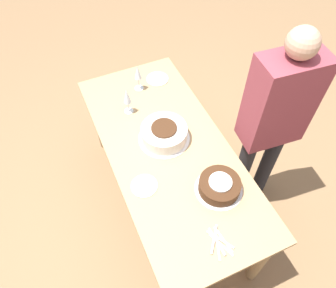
{
  "coord_description": "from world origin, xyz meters",
  "views": [
    {
      "loc": [
        -1.19,
        0.53,
        2.53
      ],
      "look_at": [
        0.0,
        0.0,
        0.82
      ],
      "focal_mm": 35.0,
      "sensor_mm": 36.0,
      "label": 1
    }
  ],
  "objects_px": {
    "cake_front_chocolate": "(219,186)",
    "person_cutting": "(275,116)",
    "wine_glass_far": "(138,73)",
    "cake_center_white": "(164,133)",
    "wine_glass_near": "(127,97)"
  },
  "relations": [
    {
      "from": "cake_front_chocolate",
      "to": "wine_glass_far",
      "type": "relative_size",
      "value": 1.34
    },
    {
      "from": "cake_front_chocolate",
      "to": "person_cutting",
      "type": "distance_m",
      "value": 0.58
    },
    {
      "from": "person_cutting",
      "to": "cake_front_chocolate",
      "type": "bearing_deg",
      "value": 29.75
    },
    {
      "from": "cake_center_white",
      "to": "wine_glass_far",
      "type": "bearing_deg",
      "value": -2.19
    },
    {
      "from": "cake_front_chocolate",
      "to": "wine_glass_far",
      "type": "height_order",
      "value": "wine_glass_far"
    },
    {
      "from": "cake_center_white",
      "to": "cake_front_chocolate",
      "type": "height_order",
      "value": "cake_center_white"
    },
    {
      "from": "wine_glass_near",
      "to": "wine_glass_far",
      "type": "distance_m",
      "value": 0.25
    },
    {
      "from": "person_cutting",
      "to": "cake_center_white",
      "type": "bearing_deg",
      "value": -16.77
    },
    {
      "from": "wine_glass_near",
      "to": "wine_glass_far",
      "type": "relative_size",
      "value": 0.99
    },
    {
      "from": "cake_front_chocolate",
      "to": "wine_glass_far",
      "type": "xyz_separation_m",
      "value": [
        1.03,
        0.13,
        0.11
      ]
    },
    {
      "from": "cake_front_chocolate",
      "to": "wine_glass_near",
      "type": "xyz_separation_m",
      "value": [
        0.84,
        0.28,
        0.1
      ]
    },
    {
      "from": "cake_center_white",
      "to": "person_cutting",
      "type": "distance_m",
      "value": 0.73
    },
    {
      "from": "cake_center_white",
      "to": "cake_front_chocolate",
      "type": "relative_size",
      "value": 1.2
    },
    {
      "from": "cake_front_chocolate",
      "to": "person_cutting",
      "type": "height_order",
      "value": "person_cutting"
    },
    {
      "from": "cake_center_white",
      "to": "cake_front_chocolate",
      "type": "distance_m",
      "value": 0.52
    }
  ]
}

